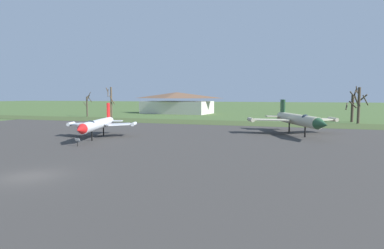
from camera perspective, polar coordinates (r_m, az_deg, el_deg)
ground_plane at (r=25.26m, az=-27.01°, el=-8.38°), size 600.00×600.00×0.00m
asphalt_apron at (r=37.97m, az=-9.59°, el=-3.49°), size 92.74×53.29×0.05m
grass_verge_strip at (r=68.35m, az=3.32°, el=0.37°), size 152.74×12.00×0.06m
jet_fighter_front_right at (r=48.41m, az=18.42°, el=0.84°), size 13.23×16.22×5.10m
jet_fighter_rear_center at (r=44.04m, az=-16.56°, el=0.01°), size 9.52×13.34×4.64m
info_placard_rear_center at (r=37.89m, az=-19.79°, el=-2.86°), size 0.64×0.20×0.94m
bare_tree_far_left at (r=93.01m, az=-18.21°, el=3.30°), size 1.88×1.95×6.80m
bare_tree_left_of_center at (r=84.17m, az=-14.28°, el=4.05°), size 2.56×1.89×7.94m
bare_tree_center at (r=77.45m, az=26.75°, el=2.88°), size 2.94×2.88×6.73m
bare_tree_right_of_center at (r=74.27m, az=27.69°, el=3.38°), size 3.21×3.50×7.73m
visitor_building at (r=104.36m, az=-2.73°, el=3.84°), size 23.71×13.85×6.92m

